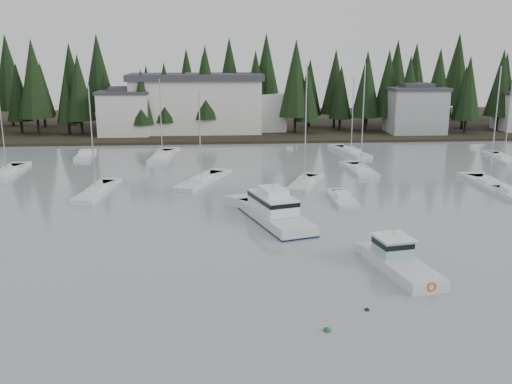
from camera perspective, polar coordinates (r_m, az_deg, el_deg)
ground at (r=31.40m, az=-0.80°, el=-16.49°), size 260.00×260.00×0.00m
far_shore_land at (r=125.00m, az=-3.40°, el=6.80°), size 240.00×54.00×1.00m
conifer_treeline at (r=114.10m, az=-3.32°, el=6.10°), size 200.00×22.00×20.00m
house_west at (r=107.83m, az=-13.00°, el=7.78°), size 9.54×7.42×8.75m
house_east_a at (r=112.01m, az=15.64°, el=7.98°), size 10.60×8.48×9.25m
harbor_inn at (r=109.79m, az=-4.90°, el=8.79°), size 29.50×11.50×10.90m
cabin_cruiser_center at (r=54.27m, az=1.84°, el=-2.17°), size 6.76×12.05×4.94m
lobster_boat_teal at (r=43.79m, az=14.16°, el=-6.98°), size 4.22×8.36×4.44m
sailboat_0 at (r=67.05m, az=-15.72°, el=-0.11°), size 3.68×10.22×12.73m
sailboat_1 at (r=81.15m, az=-23.63°, el=1.65°), size 3.10×10.43×13.24m
sailboat_2 at (r=90.68m, az=9.48°, el=3.86°), size 4.50×10.41×12.61m
sailboat_3 at (r=73.88m, az=22.28°, el=0.66°), size 3.17×8.84×14.58m
sailboat_4 at (r=68.81m, az=4.87°, el=0.76°), size 5.50×8.71×14.77m
sailboat_5 at (r=77.32m, az=10.40°, el=2.06°), size 3.07×8.44×14.79m
sailboat_7 at (r=70.19m, az=-5.52°, el=0.98°), size 6.53×10.59×11.70m
sailboat_10 at (r=87.09m, az=-9.34°, el=3.44°), size 3.75×10.33×12.25m
sailboat_11 at (r=91.37m, az=23.54°, el=2.96°), size 3.69×9.64×14.63m
runabout_1 at (r=61.97m, az=8.65°, el=-0.83°), size 2.22×6.86×1.42m
runabout_2 at (r=69.30m, az=24.06°, el=-0.32°), size 2.22×6.63×1.42m
runabout_3 at (r=90.54m, az=-16.72°, el=3.48°), size 2.40×7.00×1.42m
mooring_buoy_green at (r=34.48m, az=7.12°, el=-13.61°), size 0.46×0.46×0.46m
mooring_buoy_dark at (r=37.30m, az=11.04°, el=-11.53°), size 0.33×0.33×0.33m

